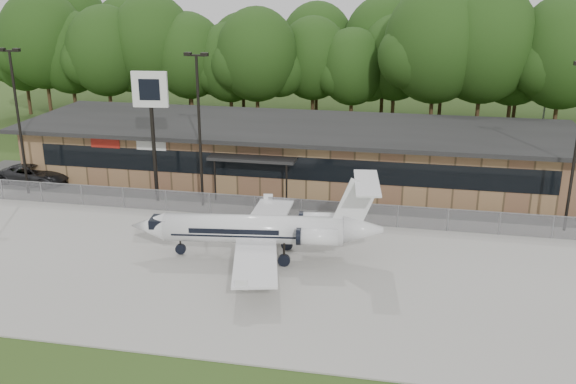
% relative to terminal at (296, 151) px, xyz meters
% --- Properties ---
extents(ground, '(160.00, 160.00, 0.00)m').
position_rel_terminal_xyz_m(ground, '(0.00, -23.94, -2.18)').
color(ground, '#344B1A').
rests_on(ground, ground).
extents(apron, '(64.00, 18.00, 0.08)m').
position_rel_terminal_xyz_m(apron, '(0.00, -15.94, -2.14)').
color(apron, '#9E9B93').
rests_on(apron, ground).
extents(parking_lot, '(50.00, 9.00, 0.06)m').
position_rel_terminal_xyz_m(parking_lot, '(0.00, -4.44, -2.15)').
color(parking_lot, '#383835').
rests_on(parking_lot, ground).
extents(terminal, '(41.00, 11.65, 4.30)m').
position_rel_terminal_xyz_m(terminal, '(0.00, 0.00, 0.00)').
color(terminal, '#937249').
rests_on(terminal, ground).
extents(fence, '(46.00, 0.04, 1.52)m').
position_rel_terminal_xyz_m(fence, '(0.00, -8.94, -1.40)').
color(fence, gray).
rests_on(fence, ground).
extents(treeline, '(72.00, 12.00, 15.00)m').
position_rel_terminal_xyz_m(treeline, '(0.00, 18.06, 5.32)').
color(treeline, '#223D13').
rests_on(treeline, ground).
extents(radio_mast, '(0.20, 0.20, 25.00)m').
position_rel_terminal_xyz_m(radio_mast, '(22.00, 24.06, 10.32)').
color(radio_mast, gray).
rests_on(radio_mast, ground).
extents(light_pole_left, '(1.55, 0.30, 10.23)m').
position_rel_terminal_xyz_m(light_pole_left, '(-18.00, -7.44, 3.80)').
color(light_pole_left, black).
rests_on(light_pole_left, ground).
extents(light_pole_mid, '(1.55, 0.30, 10.23)m').
position_rel_terminal_xyz_m(light_pole_mid, '(-5.00, -7.44, 3.80)').
color(light_pole_mid, black).
rests_on(light_pole_mid, ground).
extents(business_jet, '(13.89, 12.42, 4.67)m').
position_rel_terminal_xyz_m(business_jet, '(0.92, -14.83, -0.51)').
color(business_jet, white).
rests_on(business_jet, ground).
extents(suv, '(5.59, 3.10, 1.48)m').
position_rel_terminal_xyz_m(suv, '(-18.86, -5.12, -1.44)').
color(suv, '#29292B').
rests_on(suv, ground).
extents(pole_sign, '(2.35, 0.53, 8.93)m').
position_rel_terminal_xyz_m(pole_sign, '(-8.37, -7.14, 4.65)').
color(pole_sign, black).
rests_on(pole_sign, ground).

